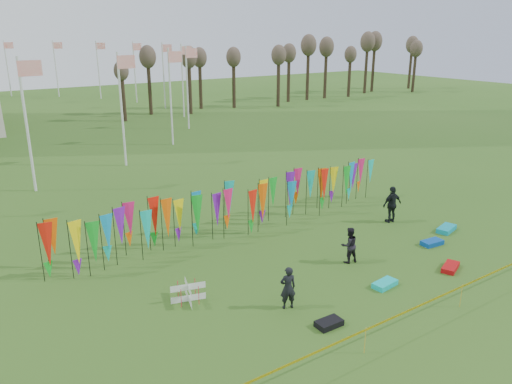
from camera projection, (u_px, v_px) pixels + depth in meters
ground at (364, 308)px, 17.64m from camera, size 160.00×160.00×0.00m
banner_row at (240, 201)px, 24.12m from camera, size 18.64×0.64×2.38m
caution_tape_near at (403, 314)px, 15.83m from camera, size 26.00×0.02×0.90m
tree_line at (298, 55)px, 67.46m from camera, size 53.92×1.92×7.84m
box_kite at (188, 293)px, 17.98m from camera, size 0.65×0.65×0.72m
person_left at (288, 288)px, 17.44m from camera, size 0.68×0.58×1.59m
person_mid at (349, 245)px, 20.94m from camera, size 0.84×0.61×1.57m
person_right at (392, 204)px, 25.32m from camera, size 1.18×0.76×1.91m
kite_bag_turquoise at (385, 284)px, 19.13m from camera, size 1.08×0.62×0.20m
kite_bag_blue at (432, 243)px, 22.85m from camera, size 1.06×0.62×0.21m
kite_bag_red at (450, 267)px, 20.49m from camera, size 1.21×0.89×0.20m
kite_bag_black at (329, 323)px, 16.56m from camera, size 0.91×0.54×0.21m
kite_bag_teal at (446, 229)px, 24.41m from camera, size 1.32×0.88×0.23m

